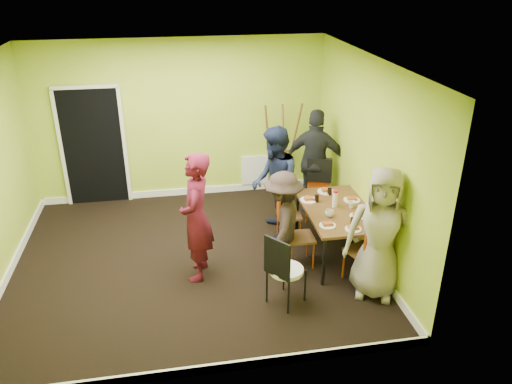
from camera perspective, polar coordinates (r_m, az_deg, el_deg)
ground at (r=7.32m, az=-7.24°, el=-7.62°), size 5.00×5.00×0.00m
room_walls at (r=6.88m, az=-7.90°, el=-0.49°), size 5.04×4.54×2.82m
dining_table at (r=7.12m, az=9.27°, el=-2.31°), size 0.90×1.50×0.75m
chair_left_far at (r=7.55m, az=3.28°, el=-2.10°), size 0.39×0.39×0.87m
chair_left_near at (r=6.92m, az=4.48°, el=-4.59°), size 0.38×0.38×0.91m
chair_back_end at (r=8.25m, az=7.21°, el=1.78°), size 0.52×0.57×0.99m
chair_front_end at (r=6.64m, az=12.73°, el=-6.24°), size 0.52×0.52×0.97m
chair_bentwood at (r=6.12m, az=3.12°, el=-8.59°), size 0.53×0.53×0.97m
easel at (r=8.96m, az=2.94°, el=4.86°), size 0.68×0.64×1.70m
plate_near_left at (r=7.28m, az=6.05°, el=-0.91°), size 0.25×0.25×0.01m
plate_near_right at (r=6.63m, az=8.18°, el=-3.79°), size 0.22×0.22×0.01m
plate_far_back at (r=7.58m, az=8.01°, el=0.07°), size 0.26×0.26×0.01m
plate_far_front at (r=6.60m, az=11.06°, el=-4.18°), size 0.22×0.22×0.01m
plate_wall_back at (r=7.37m, az=10.90°, el=-0.91°), size 0.24×0.24×0.01m
plate_wall_front at (r=6.93m, az=11.56°, el=-2.71°), size 0.22×0.22×0.01m
thermos at (r=7.10m, az=9.01°, el=-0.87°), size 0.07×0.07×0.22m
blue_bottle at (r=6.84m, az=12.58°, el=-2.27°), size 0.07×0.07×0.21m
orange_bottle at (r=7.16m, az=8.88°, el=-1.29°), size 0.04×0.04×0.07m
glass_mid at (r=7.23m, az=6.95°, el=-0.74°), size 0.06×0.06×0.10m
glass_back at (r=7.48m, az=8.41°, el=0.06°), size 0.07×0.07×0.10m
glass_front at (r=6.72m, az=11.03°, el=-3.22°), size 0.06×0.06×0.09m
cup_a at (r=6.85m, az=8.37°, el=-2.44°), size 0.12×0.12×0.09m
cup_b at (r=7.14m, az=10.90°, el=-1.42°), size 0.10×0.10×0.10m
person_standing at (r=6.53m, az=-6.84°, el=-2.89°), size 0.54×0.71×1.77m
person_left_far at (r=7.48m, az=2.13°, el=0.94°), size 0.74×0.91×1.75m
person_left_near at (r=6.73m, az=3.09°, el=-3.46°), size 0.86×1.06×1.44m
person_back_end at (r=8.33m, az=6.83°, el=3.44°), size 1.12×0.82×1.77m
person_front_end at (r=6.32m, az=13.98°, el=-4.67°), size 1.00×0.86×1.74m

